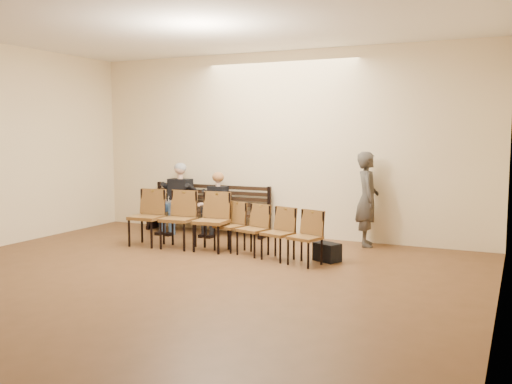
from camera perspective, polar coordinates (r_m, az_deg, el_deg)
ground at (r=6.85m, az=-14.25°, el=-11.01°), size 10.00×10.00×0.00m
room_walls at (r=7.20m, az=-10.75°, el=10.30°), size 8.02×10.01×3.51m
bench at (r=11.35m, az=-4.94°, el=-2.94°), size 2.60×0.90×0.45m
seated_man at (r=11.49m, az=-7.84°, el=-0.55°), size 0.57×0.79×1.37m
seated_woman at (r=11.07m, az=-4.06°, el=-1.54°), size 0.46×0.64×1.07m
laptop at (r=11.40m, az=-8.45°, el=-1.24°), size 0.33×0.28×0.22m
water_bottle at (r=10.77m, az=-4.11°, el=-1.54°), size 0.09×0.09×0.25m
bag at (r=8.91m, az=7.13°, el=-5.98°), size 0.46×0.40×0.28m
passerby at (r=10.08m, az=11.08°, el=0.00°), size 0.66×0.80×1.90m
chair_row_front at (r=9.85m, az=-7.81°, el=-2.75°), size 1.81×0.65×0.99m
chair_row_back at (r=9.06m, az=0.91°, el=-3.99°), size 2.05×0.99×0.82m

